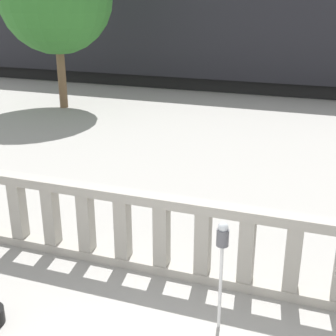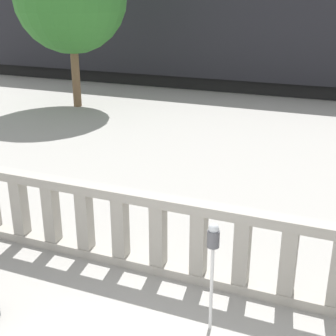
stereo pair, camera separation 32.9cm
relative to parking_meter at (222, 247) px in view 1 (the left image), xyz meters
name	(u,v)px [view 1 (the left image)]	position (x,y,z in m)	size (l,w,h in m)	color
balustrade	(203,242)	(-0.47, 0.90, -0.50)	(17.90, 0.24, 1.20)	#9E998E
parking_meter	(222,247)	(0.00, 0.00, 0.00)	(0.14, 0.14, 1.42)	silver
train_near	(172,38)	(-5.85, 15.04, 0.90)	(19.66, 2.67, 4.40)	black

